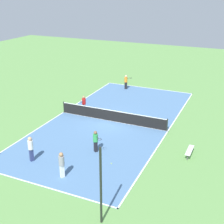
# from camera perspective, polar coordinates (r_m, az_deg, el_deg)

# --- Properties ---
(ground_plane) EXTENTS (80.00, 80.00, 0.00)m
(ground_plane) POSITION_cam_1_polar(r_m,az_deg,el_deg) (28.04, 0.00, -1.70)
(ground_plane) COLOR #60934C
(court_surface) EXTENTS (10.36, 21.48, 0.02)m
(court_surface) POSITION_cam_1_polar(r_m,az_deg,el_deg) (28.04, 0.00, -1.69)
(court_surface) COLOR #4C729E
(court_surface) RESTS_ON ground_plane
(tennis_net) EXTENTS (10.16, 0.10, 1.10)m
(tennis_net) POSITION_cam_1_polar(r_m,az_deg,el_deg) (27.81, 0.00, -0.61)
(tennis_net) COLOR black
(tennis_net) RESTS_ON court_surface
(bench) EXTENTS (0.36, 1.63, 0.45)m
(bench) POSITION_cam_1_polar(r_m,az_deg,el_deg) (23.08, 14.00, -6.89)
(bench) COLOR silver
(bench) RESTS_ON ground_plane
(player_center_orange) EXTENTS (0.90, 0.88, 1.67)m
(player_center_orange) POSITION_cam_1_polar(r_m,az_deg,el_deg) (36.60, 2.57, 5.67)
(player_center_orange) COLOR black
(player_center_orange) RESTS_ON court_surface
(player_coach_red) EXTENTS (0.43, 0.96, 1.62)m
(player_coach_red) POSITION_cam_1_polar(r_m,az_deg,el_deg) (29.80, -5.17, 1.65)
(player_coach_red) COLOR white
(player_coach_red) RESTS_ON court_surface
(player_baseline_gray) EXTENTS (0.50, 0.50, 1.78)m
(player_baseline_gray) POSITION_cam_1_polar(r_m,az_deg,el_deg) (19.95, -9.20, -9.21)
(player_baseline_gray) COLOR white
(player_baseline_gray) RESTS_ON court_surface
(player_far_green) EXTENTS (0.96, 0.80, 1.65)m
(player_far_green) POSITION_cam_1_polar(r_m,az_deg,el_deg) (22.66, -3.02, -5.12)
(player_far_green) COLOR black
(player_far_green) RESTS_ON court_surface
(player_far_white) EXTENTS (0.48, 0.48, 1.84)m
(player_far_white) POSITION_cam_1_polar(r_m,az_deg,el_deg) (22.12, -14.65, -6.24)
(player_far_white) COLOR navy
(player_far_white) RESTS_ON court_surface
(tennis_ball_midcourt) EXTENTS (0.07, 0.07, 0.07)m
(tennis_ball_midcourt) POSITION_cam_1_polar(r_m,az_deg,el_deg) (21.57, -0.12, -9.38)
(tennis_ball_midcourt) COLOR #CCE033
(tennis_ball_midcourt) RESTS_ON court_surface
(tennis_ball_far_baseline) EXTENTS (0.07, 0.07, 0.07)m
(tennis_ball_far_baseline) POSITION_cam_1_polar(r_m,az_deg,el_deg) (28.40, 4.25, -1.32)
(tennis_ball_far_baseline) COLOR #CCE033
(tennis_ball_far_baseline) RESTS_ON court_surface
(fence_post_back_left) EXTENTS (0.12, 0.12, 4.38)m
(fence_post_back_left) POSITION_cam_1_polar(r_m,az_deg,el_deg) (15.71, -2.05, -13.47)
(fence_post_back_left) COLOR black
(fence_post_back_left) RESTS_ON ground_plane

